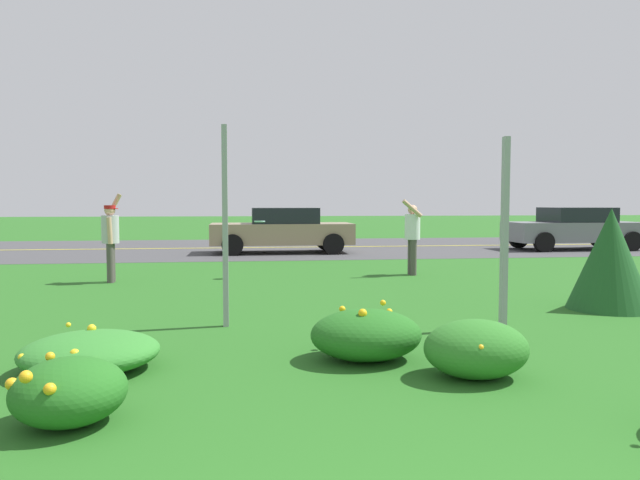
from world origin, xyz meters
The scene contains 15 objects.
ground_plane centered at (0.00, 9.83, 0.00)m, with size 120.00×120.00×0.00m, color #26601E.
highway_strip centered at (0.00, 19.66, 0.00)m, with size 120.00×9.67×0.01m, color #424244.
highway_center_stripe centered at (0.00, 19.66, 0.01)m, with size 120.00×0.16×0.00m, color yellow.
daylily_clump_mid_left centered at (-2.21, 3.16, 0.24)m, with size 0.81×0.81×0.51m.
daylily_clump_front_right centered at (1.16, 3.86, 0.27)m, with size 0.97×0.79×0.53m.
daylily_clump_front_left centered at (0.29, 4.58, 0.26)m, with size 1.14×0.98×0.57m.
daylily_clump_front_center centered at (-2.41, 4.54, 0.18)m, with size 1.30×1.23×0.40m.
sign_post_near_path centered at (-1.19, 6.40, 1.30)m, with size 0.07×0.10×2.60m.
sign_post_by_roadside centered at (2.32, 5.80, 1.22)m, with size 0.07×0.10×2.43m.
evergreen_shrub_side centered at (4.51, 6.87, 0.76)m, with size 1.22×1.22×1.53m, color #1E5123.
person_thrower_red_cap_gray_shirt centered at (-3.62, 10.94, 0.96)m, with size 0.37×0.50×1.80m.
person_catcher_white_shirt centered at (2.76, 11.34, 0.94)m, with size 0.47×0.50×1.69m.
frisbee_pale_blue centered at (-0.62, 11.27, 1.21)m, with size 0.23×0.24×0.05m.
car_gray_leftmost centered at (10.32, 17.48, 0.74)m, with size 4.50×2.00×1.45m.
car_tan_center_left centered at (0.26, 17.48, 0.74)m, with size 4.50×2.00×1.45m.
Camera 1 is at (-0.93, -1.15, 1.60)m, focal length 32.53 mm.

